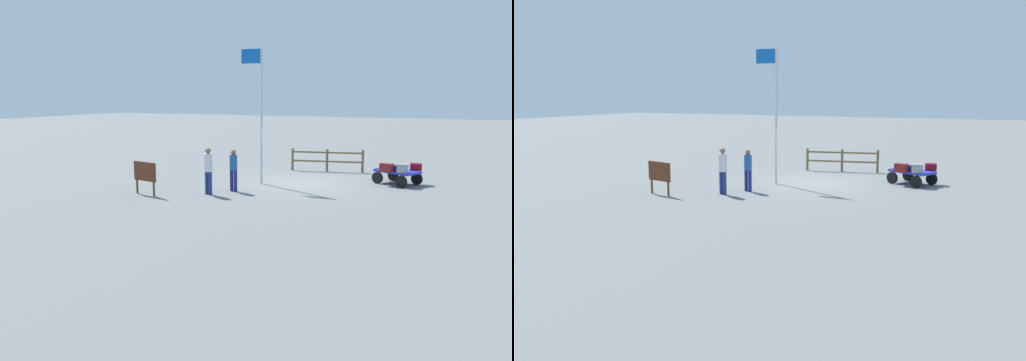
# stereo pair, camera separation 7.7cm
# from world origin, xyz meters

# --- Properties ---
(ground_plane) EXTENTS (120.00, 120.00, 0.00)m
(ground_plane) POSITION_xyz_m (0.00, 0.00, 0.00)
(ground_plane) COLOR slate
(luggage_cart) EXTENTS (2.09, 1.88, 0.61)m
(luggage_cart) POSITION_xyz_m (-3.85, -1.40, 0.44)
(luggage_cart) COLOR #2634CD
(luggage_cart) RESTS_ON ground
(suitcase_grey) EXTENTS (0.57, 0.42, 0.34)m
(suitcase_grey) POSITION_xyz_m (-3.49, -0.82, 0.78)
(suitcase_grey) COLOR maroon
(suitcase_grey) RESTS_ON luggage_cart
(suitcase_dark) EXTENTS (0.52, 0.45, 0.29)m
(suitcase_dark) POSITION_xyz_m (-4.58, -1.72, 0.75)
(suitcase_dark) COLOR maroon
(suitcase_dark) RESTS_ON luggage_cart
(suitcase_tan) EXTENTS (0.50, 0.37, 0.36)m
(suitcase_tan) POSITION_xyz_m (-4.15, -0.80, 0.79)
(suitcase_tan) COLOR #8F919A
(suitcase_tan) RESTS_ON luggage_cart
(suitcase_navy) EXTENTS (0.62, 0.41, 0.25)m
(suitcase_navy) POSITION_xyz_m (-3.61, -1.10, 0.73)
(suitcase_navy) COLOR #1F1852
(suitcase_navy) RESTS_ON luggage_cart
(worker_lead) EXTENTS (0.37, 0.37, 1.68)m
(worker_lead) POSITION_xyz_m (1.83, 2.91, 0.95)
(worker_lead) COLOR navy
(worker_lead) RESTS_ON ground
(worker_trailing) EXTENTS (0.41, 0.41, 1.81)m
(worker_trailing) POSITION_xyz_m (2.43, 3.86, 1.05)
(worker_trailing) COLOR navy
(worker_trailing) RESTS_ON ground
(flagpole) EXTENTS (0.97, 0.10, 5.78)m
(flagpole) POSITION_xyz_m (1.59, 0.95, 3.42)
(flagpole) COLOR silver
(flagpole) RESTS_ON ground
(signboard) EXTENTS (1.15, 0.28, 1.28)m
(signboard) POSITION_xyz_m (4.61, 4.93, 0.83)
(signboard) COLOR #4C3319
(signboard) RESTS_ON ground
(wooden_fence) EXTENTS (3.53, 0.83, 1.12)m
(wooden_fence) POSITION_xyz_m (-0.13, -3.52, 0.64)
(wooden_fence) COLOR brown
(wooden_fence) RESTS_ON ground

